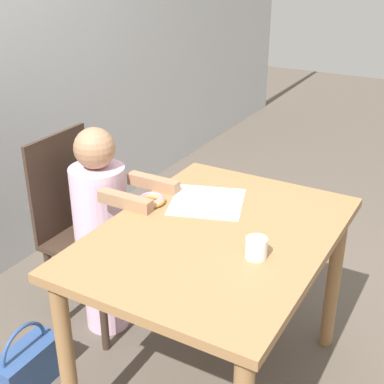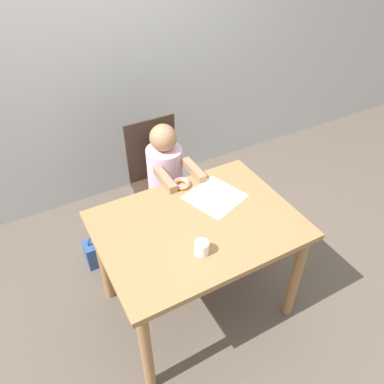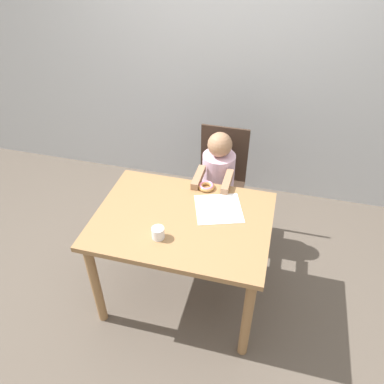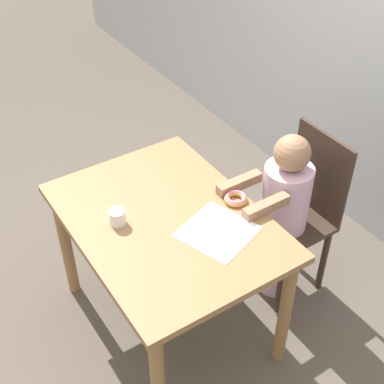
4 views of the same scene
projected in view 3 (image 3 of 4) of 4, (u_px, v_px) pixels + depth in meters
name	position (u px, v px, depth m)	size (l,w,h in m)	color
ground_plane	(184.00, 293.00, 2.76)	(12.00, 12.00, 0.00)	brown
wall_back	(229.00, 59.00, 3.09)	(8.00, 0.05, 2.50)	silver
dining_table	(183.00, 231.00, 2.37)	(1.09, 0.80, 0.74)	olive
chair	(220.00, 184.00, 3.01)	(0.38, 0.37, 0.94)	#38281E
child_figure	(217.00, 190.00, 2.90)	(0.26, 0.47, 1.00)	silver
donut	(206.00, 186.00, 2.53)	(0.11, 0.11, 0.03)	tan
napkin	(219.00, 209.00, 2.37)	(0.37, 0.37, 0.00)	white
handbag	(161.00, 215.00, 3.28)	(0.30, 0.13, 0.31)	#2D4C84
cup	(158.00, 233.00, 2.15)	(0.07, 0.07, 0.07)	white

